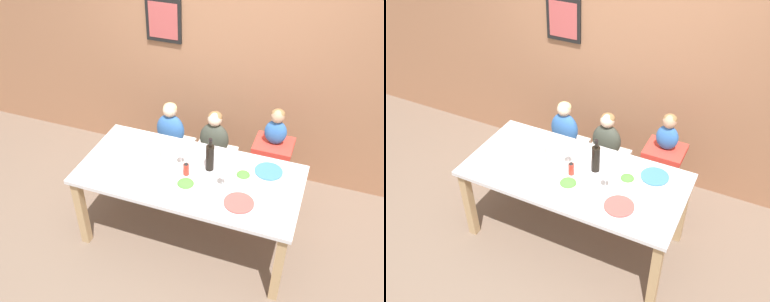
% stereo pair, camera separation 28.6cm
% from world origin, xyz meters
% --- Properties ---
extents(ground_plane, '(14.00, 14.00, 0.00)m').
position_xyz_m(ground_plane, '(0.00, 0.00, 0.00)').
color(ground_plane, '#705B4C').
extents(wall_back, '(10.00, 0.09, 2.70)m').
position_xyz_m(wall_back, '(-0.00, 1.17, 1.35)').
color(wall_back, '#9E6B4C').
rests_on(wall_back, ground_plane).
extents(dining_table, '(1.80, 0.86, 0.73)m').
position_xyz_m(dining_table, '(0.00, 0.00, 0.64)').
color(dining_table, silver).
rests_on(dining_table, ground_plane).
extents(chair_far_left, '(0.41, 0.36, 0.46)m').
position_xyz_m(chair_far_left, '(-0.44, 0.67, 0.38)').
color(chair_far_left, silver).
rests_on(chair_far_left, ground_plane).
extents(chair_far_center, '(0.41, 0.36, 0.46)m').
position_xyz_m(chair_far_center, '(0.00, 0.67, 0.38)').
color(chair_far_center, silver).
rests_on(chair_far_center, ground_plane).
extents(chair_right_highchair, '(0.35, 0.31, 0.72)m').
position_xyz_m(chair_right_highchair, '(0.56, 0.67, 0.55)').
color(chair_right_highchair, silver).
rests_on(chair_right_highchair, ground_plane).
extents(person_child_left, '(0.28, 0.17, 0.46)m').
position_xyz_m(person_child_left, '(-0.44, 0.67, 0.68)').
color(person_child_left, '#3366B2').
rests_on(person_child_left, chair_far_left).
extents(person_child_center, '(0.28, 0.17, 0.46)m').
position_xyz_m(person_child_center, '(0.00, 0.67, 0.68)').
color(person_child_center, '#3D4238').
rests_on(person_child_center, chair_far_center).
extents(person_baby_right, '(0.20, 0.13, 0.34)m').
position_xyz_m(person_baby_right, '(0.56, 0.67, 0.90)').
color(person_baby_right, '#3366B2').
rests_on(person_baby_right, chair_right_highchair).
extents(wine_bottle, '(0.07, 0.07, 0.30)m').
position_xyz_m(wine_bottle, '(0.14, 0.11, 0.86)').
color(wine_bottle, black).
rests_on(wine_bottle, dining_table).
extents(paper_towel_roll, '(0.11, 0.11, 0.24)m').
position_xyz_m(paper_towel_roll, '(-0.26, -0.09, 0.86)').
color(paper_towel_roll, white).
rests_on(paper_towel_roll, dining_table).
extents(wine_glass_near, '(0.07, 0.07, 0.17)m').
position_xyz_m(wine_glass_near, '(0.29, -0.05, 0.85)').
color(wine_glass_near, white).
rests_on(wine_glass_near, dining_table).
extents(wine_glass_far, '(0.07, 0.07, 0.17)m').
position_xyz_m(wine_glass_far, '(-0.10, 0.09, 0.85)').
color(wine_glass_far, white).
rests_on(wine_glass_far, dining_table).
extents(salad_bowl_large, '(0.15, 0.15, 0.08)m').
position_xyz_m(salad_bowl_large, '(0.04, -0.19, 0.77)').
color(salad_bowl_large, silver).
rests_on(salad_bowl_large, dining_table).
extents(salad_bowl_small, '(0.12, 0.12, 0.08)m').
position_xyz_m(salad_bowl_small, '(0.43, 0.06, 0.77)').
color(salad_bowl_small, silver).
rests_on(salad_bowl_small, dining_table).
extents(dinner_plate_front_left, '(0.23, 0.23, 0.01)m').
position_xyz_m(dinner_plate_front_left, '(-0.54, -0.21, 0.74)').
color(dinner_plate_front_left, silver).
rests_on(dinner_plate_front_left, dining_table).
extents(dinner_plate_back_left, '(0.23, 0.23, 0.01)m').
position_xyz_m(dinner_plate_back_left, '(-0.48, 0.22, 0.74)').
color(dinner_plate_back_left, silver).
rests_on(dinner_plate_back_left, dining_table).
extents(dinner_plate_back_right, '(0.23, 0.23, 0.01)m').
position_xyz_m(dinner_plate_back_right, '(0.60, 0.24, 0.74)').
color(dinner_plate_back_right, teal).
rests_on(dinner_plate_back_right, dining_table).
extents(dinner_plate_front_right, '(0.23, 0.23, 0.01)m').
position_xyz_m(dinner_plate_front_right, '(0.47, -0.20, 0.74)').
color(dinner_plate_front_right, '#D14C47').
rests_on(dinner_plate_front_right, dining_table).
extents(condiment_bottle_hot_sauce, '(0.05, 0.05, 0.13)m').
position_xyz_m(condiment_bottle_hot_sauce, '(-0.02, -0.02, 0.79)').
color(condiment_bottle_hot_sauce, red).
rests_on(condiment_bottle_hot_sauce, dining_table).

